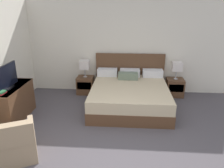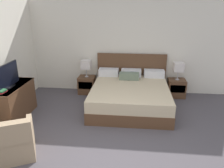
{
  "view_description": "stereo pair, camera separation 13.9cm",
  "coord_description": "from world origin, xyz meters",
  "px_view_note": "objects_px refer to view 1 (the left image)",
  "views": [
    {
      "loc": [
        0.2,
        -2.8,
        2.44
      ],
      "look_at": [
        -0.14,
        1.85,
        0.75
      ],
      "focal_mm": 35.0,
      "sensor_mm": 36.0,
      "label": 1
    },
    {
      "loc": [
        0.34,
        -2.79,
        2.44
      ],
      "look_at": [
        -0.14,
        1.85,
        0.75
      ],
      "focal_mm": 35.0,
      "sensor_mm": 36.0,
      "label": 2
    }
  ],
  "objects_px": {
    "nightstand_right": "(175,87)",
    "table_lamp_left": "(85,65)",
    "table_lamp_right": "(177,67)",
    "tv": "(6,77)",
    "book_red_cover": "(0,93)",
    "dresser": "(13,102)",
    "armchair_by_window": "(14,143)",
    "nightstand_left": "(86,85)",
    "bed": "(130,94)"
  },
  "relations": [
    {
      "from": "table_lamp_right",
      "to": "dresser",
      "type": "height_order",
      "value": "table_lamp_right"
    },
    {
      "from": "bed",
      "to": "tv",
      "type": "xyz_separation_m",
      "value": [
        -2.61,
        -0.98,
        0.71
      ]
    },
    {
      "from": "nightstand_right",
      "to": "tv",
      "type": "height_order",
      "value": "tv"
    },
    {
      "from": "table_lamp_left",
      "to": "armchair_by_window",
      "type": "bearing_deg",
      "value": -102.12
    },
    {
      "from": "table_lamp_left",
      "to": "bed",
      "type": "bearing_deg",
      "value": -30.36
    },
    {
      "from": "bed",
      "to": "armchair_by_window",
      "type": "distance_m",
      "value": 2.93
    },
    {
      "from": "nightstand_right",
      "to": "dresser",
      "type": "xyz_separation_m",
      "value": [
        -3.89,
        -1.63,
        0.15
      ]
    },
    {
      "from": "nightstand_left",
      "to": "table_lamp_left",
      "type": "bearing_deg",
      "value": 90.0
    },
    {
      "from": "table_lamp_left",
      "to": "table_lamp_right",
      "type": "bearing_deg",
      "value": 0.0
    },
    {
      "from": "dresser",
      "to": "book_red_cover",
      "type": "distance_m",
      "value": 0.55
    },
    {
      "from": "tv",
      "to": "book_red_cover",
      "type": "bearing_deg",
      "value": -89.21
    },
    {
      "from": "nightstand_right",
      "to": "table_lamp_right",
      "type": "bearing_deg",
      "value": 90.0
    },
    {
      "from": "nightstand_right",
      "to": "nightstand_left",
      "type": "bearing_deg",
      "value": 180.0
    },
    {
      "from": "bed",
      "to": "nightstand_left",
      "type": "xyz_separation_m",
      "value": [
        -1.28,
        0.75,
        -0.06
      ]
    },
    {
      "from": "dresser",
      "to": "book_red_cover",
      "type": "height_order",
      "value": "book_red_cover"
    },
    {
      "from": "dresser",
      "to": "table_lamp_left",
      "type": "bearing_deg",
      "value": 50.83
    },
    {
      "from": "nightstand_left",
      "to": "dresser",
      "type": "relative_size",
      "value": 0.41
    },
    {
      "from": "armchair_by_window",
      "to": "table_lamp_right",
      "type": "bearing_deg",
      "value": 42.87
    },
    {
      "from": "armchair_by_window",
      "to": "nightstand_left",
      "type": "bearing_deg",
      "value": 77.88
    },
    {
      "from": "nightstand_right",
      "to": "tv",
      "type": "relative_size",
      "value": 0.59
    },
    {
      "from": "nightstand_left",
      "to": "dresser",
      "type": "distance_m",
      "value": 2.11
    },
    {
      "from": "tv",
      "to": "bed",
      "type": "bearing_deg",
      "value": 20.52
    },
    {
      "from": "table_lamp_left",
      "to": "book_red_cover",
      "type": "bearing_deg",
      "value": -123.12
    },
    {
      "from": "nightstand_right",
      "to": "table_lamp_left",
      "type": "relative_size",
      "value": 1.02
    },
    {
      "from": "table_lamp_right",
      "to": "dresser",
      "type": "distance_m",
      "value": 4.24
    },
    {
      "from": "book_red_cover",
      "to": "armchair_by_window",
      "type": "height_order",
      "value": "book_red_cover"
    },
    {
      "from": "nightstand_right",
      "to": "table_lamp_left",
      "type": "height_order",
      "value": "table_lamp_left"
    },
    {
      "from": "armchair_by_window",
      "to": "bed",
      "type": "bearing_deg",
      "value": 49.17
    },
    {
      "from": "dresser",
      "to": "nightstand_left",
      "type": "bearing_deg",
      "value": 50.8
    },
    {
      "from": "table_lamp_left",
      "to": "table_lamp_right",
      "type": "xyz_separation_m",
      "value": [
        2.56,
        0.0,
        0.0
      ]
    },
    {
      "from": "nightstand_left",
      "to": "armchair_by_window",
      "type": "relative_size",
      "value": 0.54
    },
    {
      "from": "tv",
      "to": "armchair_by_window",
      "type": "xyz_separation_m",
      "value": [
        0.69,
        -1.24,
        -0.73
      ]
    },
    {
      "from": "tv",
      "to": "dresser",
      "type": "bearing_deg",
      "value": 91.63
    },
    {
      "from": "bed",
      "to": "table_lamp_right",
      "type": "relative_size",
      "value": 4.31
    },
    {
      "from": "nightstand_right",
      "to": "table_lamp_right",
      "type": "height_order",
      "value": "table_lamp_right"
    },
    {
      "from": "table_lamp_right",
      "to": "armchair_by_window",
      "type": "distance_m",
      "value": 4.39
    },
    {
      "from": "dresser",
      "to": "table_lamp_right",
      "type": "bearing_deg",
      "value": 22.81
    },
    {
      "from": "table_lamp_right",
      "to": "armchair_by_window",
      "type": "relative_size",
      "value": 0.53
    },
    {
      "from": "nightstand_right",
      "to": "table_lamp_right",
      "type": "distance_m",
      "value": 0.61
    },
    {
      "from": "nightstand_left",
      "to": "dresser",
      "type": "height_order",
      "value": "dresser"
    },
    {
      "from": "table_lamp_left",
      "to": "table_lamp_right",
      "type": "relative_size",
      "value": 1.0
    },
    {
      "from": "armchair_by_window",
      "to": "tv",
      "type": "bearing_deg",
      "value": 119.25
    },
    {
      "from": "tv",
      "to": "armchair_by_window",
      "type": "height_order",
      "value": "tv"
    },
    {
      "from": "bed",
      "to": "armchair_by_window",
      "type": "bearing_deg",
      "value": -130.83
    },
    {
      "from": "table_lamp_right",
      "to": "book_red_cover",
      "type": "height_order",
      "value": "table_lamp_right"
    },
    {
      "from": "table_lamp_left",
      "to": "tv",
      "type": "distance_m",
      "value": 2.18
    },
    {
      "from": "book_red_cover",
      "to": "tv",
      "type": "bearing_deg",
      "value": 90.79
    },
    {
      "from": "tv",
      "to": "table_lamp_right",
      "type": "bearing_deg",
      "value": 23.93
    },
    {
      "from": "bed",
      "to": "table_lamp_right",
      "type": "distance_m",
      "value": 1.58
    },
    {
      "from": "nightstand_left",
      "to": "nightstand_right",
      "type": "xyz_separation_m",
      "value": [
        2.56,
        0.0,
        0.0
      ]
    }
  ]
}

